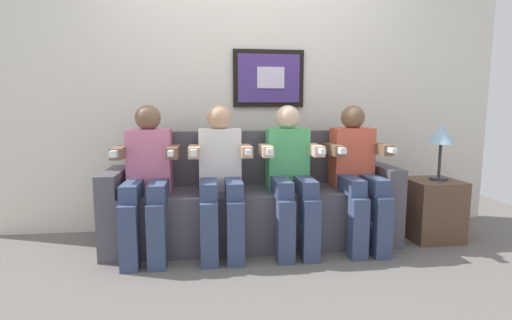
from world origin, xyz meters
The scene contains 9 objects.
ground_plane centered at (0.00, 0.00, 0.00)m, with size 6.09×6.09×0.00m, color #66605B.
back_wall_assembly centered at (0.00, 0.76, 1.30)m, with size 4.68×0.10×2.60m.
couch centered at (0.00, 0.33, 0.31)m, with size 2.28×0.58×0.90m.
person_leftmost centered at (-0.80, 0.16, 0.61)m, with size 0.46×0.56×1.11m.
person_left_center centered at (-0.27, 0.16, 0.61)m, with size 0.46×0.56×1.11m.
person_right_center centered at (0.27, 0.16, 0.61)m, with size 0.46×0.56×1.11m.
person_rightmost centered at (0.80, 0.16, 0.61)m, with size 0.46×0.56×1.11m.
side_table_right centered at (1.49, 0.22, 0.25)m, with size 0.40×0.40×0.50m.
table_lamp centered at (1.53, 0.22, 0.86)m, with size 0.22×0.22×0.46m.
Camera 1 is at (-0.34, -2.60, 1.08)m, focal length 26.09 mm.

